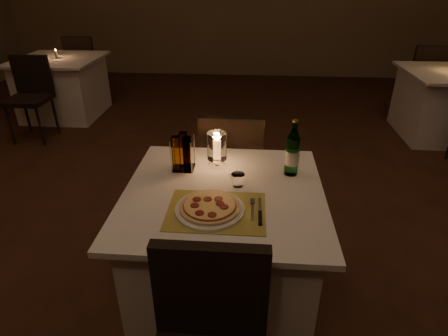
# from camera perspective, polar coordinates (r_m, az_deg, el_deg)

# --- Properties ---
(floor) EXTENTS (8.00, 10.00, 0.02)m
(floor) POSITION_cam_1_polar(r_m,az_deg,el_deg) (2.55, -4.10, -14.78)
(floor) COLOR #402214
(floor) RESTS_ON ground
(main_table) EXTENTS (1.00, 1.00, 0.74)m
(main_table) POSITION_cam_1_polar(r_m,az_deg,el_deg) (2.09, -0.04, -12.08)
(main_table) COLOR white
(main_table) RESTS_ON ground
(chair_far) EXTENTS (0.42, 0.42, 0.90)m
(chair_far) POSITION_cam_1_polar(r_m,az_deg,el_deg) (2.59, 1.17, 1.17)
(chair_far) COLOR black
(chair_far) RESTS_ON ground
(placemat) EXTENTS (0.45, 0.34, 0.00)m
(placemat) POSITION_cam_1_polar(r_m,az_deg,el_deg) (1.73, -1.18, -6.57)
(placemat) COLOR #AF9D3D
(placemat) RESTS_ON main_table
(plate) EXTENTS (0.32, 0.32, 0.01)m
(plate) POSITION_cam_1_polar(r_m,az_deg,el_deg) (1.72, -2.18, -6.27)
(plate) COLOR white
(plate) RESTS_ON placemat
(pizza) EXTENTS (0.28, 0.28, 0.02)m
(pizza) POSITION_cam_1_polar(r_m,az_deg,el_deg) (1.71, -2.19, -5.83)
(pizza) COLOR #D8B77F
(pizza) RESTS_ON plate
(fork) EXTENTS (0.02, 0.18, 0.00)m
(fork) POSITION_cam_1_polar(r_m,az_deg,el_deg) (1.75, 4.35, -6.05)
(fork) COLOR silver
(fork) RESTS_ON placemat
(knife) EXTENTS (0.02, 0.22, 0.01)m
(knife) POSITION_cam_1_polar(r_m,az_deg,el_deg) (1.70, 5.53, -7.16)
(knife) COLOR black
(knife) RESTS_ON placemat
(tumbler) EXTENTS (0.07, 0.07, 0.07)m
(tumbler) POSITION_cam_1_polar(r_m,az_deg,el_deg) (1.90, 2.13, -1.85)
(tumbler) COLOR white
(tumbler) RESTS_ON main_table
(water_bottle) EXTENTS (0.07, 0.07, 0.31)m
(water_bottle) POSITION_cam_1_polar(r_m,az_deg,el_deg) (2.01, 10.38, 2.28)
(water_bottle) COLOR #5AA863
(water_bottle) RESTS_ON main_table
(hurricane_candle) EXTENTS (0.11, 0.11, 0.21)m
(hurricane_candle) POSITION_cam_1_polar(r_m,az_deg,el_deg) (2.05, -1.09, 3.17)
(hurricane_candle) COLOR white
(hurricane_candle) RESTS_ON main_table
(cruet_caddy) EXTENTS (0.12, 0.12, 0.21)m
(cruet_caddy) POSITION_cam_1_polar(r_m,az_deg,el_deg) (2.04, -6.36, 2.17)
(cruet_caddy) COLOR white
(cruet_caddy) RESTS_ON main_table
(neighbor_table_left) EXTENTS (1.00, 1.00, 0.74)m
(neighbor_table_left) POSITION_cam_1_polar(r_m,az_deg,el_deg) (5.34, -23.31, 11.27)
(neighbor_table_left) COLOR white
(neighbor_table_left) RESTS_ON ground
(neighbor_chair_la) EXTENTS (0.42, 0.42, 0.90)m
(neighbor_chair_la) POSITION_cam_1_polar(r_m,az_deg,el_deg) (4.70, -27.42, 10.57)
(neighbor_chair_la) COLOR black
(neighbor_chair_la) RESTS_ON ground
(neighbor_chair_lb) EXTENTS (0.42, 0.42, 0.90)m
(neighbor_chair_lb) POSITION_cam_1_polar(r_m,az_deg,el_deg) (5.93, -20.65, 15.00)
(neighbor_chair_lb) COLOR black
(neighbor_chair_lb) RESTS_ON ground
(neighbor_candle_left) EXTENTS (0.03, 0.03, 0.11)m
(neighbor_candle_left) POSITION_cam_1_polar(r_m,az_deg,el_deg) (5.26, -24.19, 15.56)
(neighbor_candle_left) COLOR white
(neighbor_candle_left) RESTS_ON neighbor_table_left
(neighbor_table_right) EXTENTS (1.00, 1.00, 0.74)m
(neighbor_table_right) POSITION_cam_1_polar(r_m,az_deg,el_deg) (4.94, 30.69, 8.35)
(neighbor_table_right) COLOR white
(neighbor_table_right) RESTS_ON ground
(neighbor_chair_rb) EXTENTS (0.42, 0.42, 0.90)m
(neighbor_chair_rb) POSITION_cam_1_polar(r_m,az_deg,el_deg) (5.52, 28.23, 12.63)
(neighbor_chair_rb) COLOR black
(neighbor_chair_rb) RESTS_ON ground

